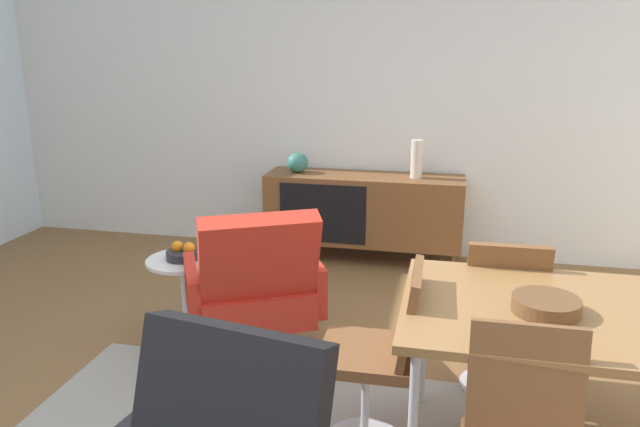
{
  "coord_description": "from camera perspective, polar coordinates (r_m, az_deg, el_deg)",
  "views": [
    {
      "loc": [
        0.8,
        -2.45,
        1.74
      ],
      "look_at": [
        0.14,
        0.5,
        0.89
      ],
      "focal_mm": 33.83,
      "sensor_mm": 36.0,
      "label": 1
    }
  ],
  "objects": [
    {
      "name": "wooden_bowl_on_table",
      "position": [
        2.51,
        20.59,
        -8.11
      ],
      "size": [
        0.26,
        0.26,
        0.06
      ],
      "primitive_type": "cylinder",
      "color": "brown",
      "rests_on": "dining_table"
    },
    {
      "name": "vase_cobalt",
      "position": [
        4.84,
        9.13,
        5.11
      ],
      "size": [
        0.09,
        0.09,
        0.3
      ],
      "color": "beige",
      "rests_on": "sideboard"
    },
    {
      "name": "dining_chair_back_left",
      "position": [
        3.17,
        16.83,
        -8.66
      ],
      "size": [
        0.41,
        0.43,
        0.86
      ],
      "color": "brown",
      "rests_on": "ground_plane"
    },
    {
      "name": "sideboard",
      "position": [
        4.97,
        4.13,
        0.45
      ],
      "size": [
        1.6,
        0.45,
        0.72
      ],
      "color": "brown",
      "rests_on": "ground_plane"
    },
    {
      "name": "wall_back",
      "position": [
        5.12,
        3.65,
        11.82
      ],
      "size": [
        6.8,
        0.12,
        2.8
      ],
      "primitive_type": "cube",
      "color": "silver",
      "rests_on": "ground_plane"
    },
    {
      "name": "lounge_chair_red",
      "position": [
        3.31,
        -6.18,
        -7.07
      ],
      "size": [
        0.87,
        0.86,
        0.95
      ],
      "color": "red",
      "rests_on": "ground_plane"
    },
    {
      "name": "dining_table",
      "position": [
        2.64,
        25.69,
        -9.3
      ],
      "size": [
        1.6,
        0.9,
        0.74
      ],
      "color": "olive",
      "rests_on": "ground_plane"
    },
    {
      "name": "side_table_round",
      "position": [
        3.73,
        -12.61,
        -7.07
      ],
      "size": [
        0.44,
        0.44,
        0.52
      ],
      "color": "white",
      "rests_on": "ground_plane"
    },
    {
      "name": "fruit_bowl",
      "position": [
        3.65,
        -12.82,
        -3.66
      ],
      "size": [
        0.2,
        0.2,
        0.11
      ],
      "color": "#262628",
      "rests_on": "side_table_round"
    },
    {
      "name": "dining_chair_near_window",
      "position": [
        2.67,
        5.73,
        -12.83
      ],
      "size": [
        0.43,
        0.41,
        0.86
      ],
      "color": "brown",
      "rests_on": "ground_plane"
    },
    {
      "name": "vase_sculptural_dark",
      "position": [
        5.0,
        -2.12,
        4.84
      ],
      "size": [
        0.18,
        0.18,
        0.16
      ],
      "color": "#337266",
      "rests_on": "sideboard"
    },
    {
      "name": "ground_plane",
      "position": [
        3.11,
        -4.78,
        -18.44
      ],
      "size": [
        8.32,
        8.32,
        0.0
      ],
      "primitive_type": "plane",
      "color": "brown"
    }
  ]
}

